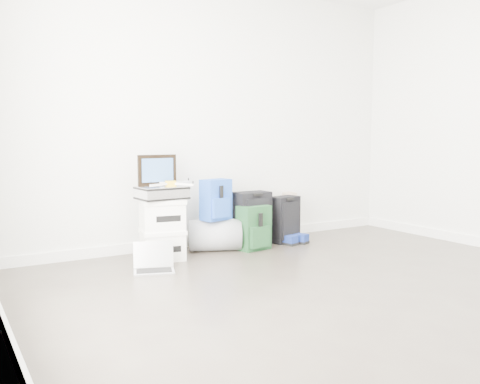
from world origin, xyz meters
TOP-DOWN VIEW (x-y plane):
  - ground at (0.00, 0.00)m, footprint 5.00×5.00m
  - room_envelope at (0.00, 0.02)m, footprint 4.52×5.02m
  - boxes_stack at (-0.77, 2.10)m, footprint 0.44×0.38m
  - briefcase at (-0.77, 2.10)m, footprint 0.43×0.33m
  - painting at (-0.77, 2.20)m, footprint 0.38×0.05m
  - drone at (-0.69, 2.08)m, footprint 0.49×0.49m
  - duffel_bag at (-0.18, 2.18)m, footprint 0.59×0.49m
  - blue_backpack at (-0.18, 2.15)m, footprint 0.32×0.26m
  - large_suitcase at (0.24, 2.15)m, footprint 0.37×0.25m
  - green_backpack at (0.18, 2.02)m, footprint 0.34×0.27m
  - carry_on at (0.66, 2.16)m, footprint 0.35×0.26m
  - shoes at (0.67, 2.09)m, footprint 0.34×0.32m
  - rolled_rug at (0.87, 2.37)m, footprint 0.17×0.17m
  - laptop at (-0.99, 1.76)m, footprint 0.40×0.34m

SIDE VIEW (x-z plane):
  - ground at x=0.00m, z-range 0.00..0.00m
  - shoes at x=0.67m, z-range 0.00..0.10m
  - laptop at x=-0.99m, z-range -0.06..0.18m
  - duffel_bag at x=-0.18m, z-range 0.00..0.31m
  - green_backpack at x=0.18m, z-range -0.01..0.44m
  - carry_on at x=0.66m, z-range 0.00..0.50m
  - rolled_rug at x=0.87m, z-range 0.00..0.51m
  - boxes_stack at x=-0.77m, z-range 0.00..0.56m
  - large_suitcase at x=0.24m, z-range 0.00..0.57m
  - blue_backpack at x=-0.18m, z-range 0.31..0.71m
  - briefcase at x=-0.77m, z-range 0.56..0.68m
  - drone at x=-0.69m, z-range 0.68..0.73m
  - painting at x=-0.77m, z-range 0.68..0.96m
  - room_envelope at x=0.00m, z-range 0.37..3.08m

